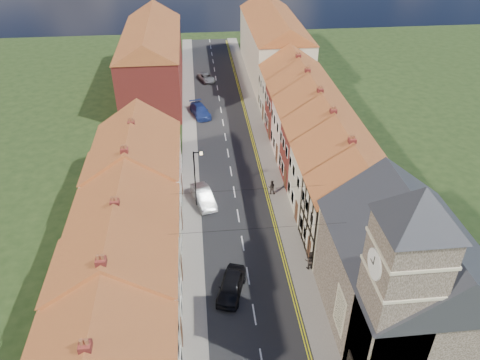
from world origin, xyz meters
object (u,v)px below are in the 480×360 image
(car_near, at_px, (231,286))
(pedestrian_right_b, at_px, (272,187))
(church, at_px, (406,273))
(car_distant, at_px, (207,78))
(lamppost, at_px, (196,176))
(car_mid, at_px, (203,197))
(car_far, at_px, (200,111))
(pedestrian_right, at_px, (310,260))

(car_near, xyz_separation_m, pedestrian_right_b, (5.20, 12.85, 0.14))
(church, xyz_separation_m, car_distant, (-10.86, 49.65, -5.32))
(car_near, bearing_deg, car_distant, 107.17)
(car_distant, distance_m, pedestrian_right_b, 32.21)
(car_near, height_order, car_distant, car_near)
(lamppost, xyz_separation_m, car_distant, (2.31, 32.98, -2.98))
(car_near, bearing_deg, car_mid, 115.17)
(car_far, xyz_separation_m, car_distant, (1.38, 12.44, -0.15))
(church, relative_size, lamppost, 2.53)
(church, height_order, pedestrian_right, church)
(church, relative_size, pedestrian_right, 8.98)
(lamppost, relative_size, car_near, 1.38)
(car_near, xyz_separation_m, car_distant, (0.00, 44.63, -0.19))
(car_distant, bearing_deg, pedestrian_right, -100.18)
(car_mid, relative_size, car_far, 0.93)
(car_far, bearing_deg, car_mid, -106.02)
(church, relative_size, car_distant, 3.81)
(church, distance_m, lamppost, 21.38)
(lamppost, distance_m, pedestrian_right, 13.44)
(car_near, bearing_deg, car_far, 109.63)
(pedestrian_right, height_order, pedestrian_right_b, pedestrian_right)
(car_distant, bearing_deg, lamppost, -112.97)
(pedestrian_right_b, bearing_deg, car_near, 76.96)
(lamppost, xyz_separation_m, car_far, (0.93, 20.54, -2.84))
(church, xyz_separation_m, car_far, (-12.24, 37.22, -5.17))
(pedestrian_right_b, bearing_deg, car_mid, 15.21)
(car_mid, distance_m, pedestrian_right, 13.13)
(church, bearing_deg, car_near, 155.19)
(car_far, height_order, car_distant, car_far)
(lamppost, bearing_deg, car_far, 87.41)
(car_near, bearing_deg, pedestrian_right, 33.45)
(car_near, bearing_deg, lamppost, 118.39)
(car_near, distance_m, car_mid, 12.22)
(lamppost, relative_size, pedestrian_right, 3.55)
(church, bearing_deg, car_far, 108.21)
(church, bearing_deg, pedestrian_right_b, 107.57)
(lamppost, relative_size, car_mid, 1.34)
(pedestrian_right, bearing_deg, car_near, 21.76)
(car_near, relative_size, pedestrian_right_b, 2.85)
(car_mid, relative_size, pedestrian_right_b, 2.94)
(car_far, bearing_deg, pedestrian_right_b, -86.32)
(car_near, xyz_separation_m, pedestrian_right, (6.60, 1.93, 0.23))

